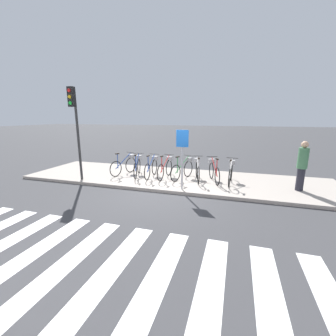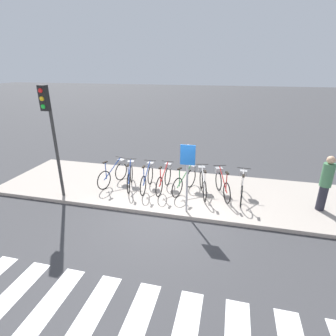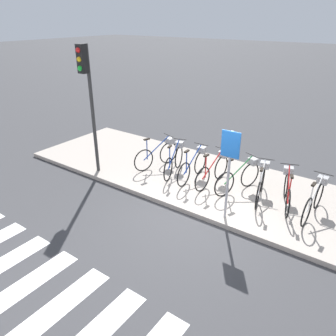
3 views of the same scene
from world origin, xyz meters
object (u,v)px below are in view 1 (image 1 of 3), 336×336
(parked_bicycle_5, at_px, (197,170))
(traffic_light, at_px, (74,115))
(parked_bicycle_3, at_px, (166,167))
(parked_bicycle_6, at_px, (214,171))
(parked_bicycle_4, at_px, (183,168))
(sign_post, at_px, (182,149))
(parked_bicycle_2, at_px, (152,167))
(parked_bicycle_0, at_px, (125,164))
(pedestrian, at_px, (302,165))
(parked_bicycle_1, at_px, (137,166))
(parked_bicycle_7, at_px, (231,172))

(parked_bicycle_5, relative_size, traffic_light, 0.44)
(parked_bicycle_3, height_order, traffic_light, traffic_light)
(parked_bicycle_6, bearing_deg, parked_bicycle_4, 179.39)
(parked_bicycle_6, height_order, sign_post, sign_post)
(parked_bicycle_5, bearing_deg, parked_bicycle_2, -178.59)
(parked_bicycle_0, bearing_deg, parked_bicycle_3, -1.14)
(parked_bicycle_3, distance_m, pedestrian, 5.19)
(parked_bicycle_0, bearing_deg, parked_bicycle_1, -7.77)
(parked_bicycle_1, bearing_deg, traffic_light, -145.72)
(parked_bicycle_4, relative_size, parked_bicycle_5, 0.97)
(pedestrian, bearing_deg, sign_post, -164.66)
(sign_post, bearing_deg, parked_bicycle_5, 76.28)
(parked_bicycle_7, xyz_separation_m, traffic_light, (-6.08, -1.37, 2.22))
(pedestrian, bearing_deg, parked_bicycle_4, 176.03)
(traffic_light, bearing_deg, sign_post, 0.62)
(parked_bicycle_1, bearing_deg, sign_post, -29.26)
(parked_bicycle_5, bearing_deg, parked_bicycle_6, 3.24)
(parked_bicycle_5, relative_size, parked_bicycle_6, 1.03)
(parked_bicycle_1, distance_m, sign_post, 2.91)
(parked_bicycle_0, distance_m, parked_bicycle_7, 4.74)
(parked_bicycle_1, distance_m, parked_bicycle_6, 3.38)
(parked_bicycle_3, xyz_separation_m, parked_bicycle_7, (2.74, -0.06, 0.00))
(parked_bicycle_3, bearing_deg, parked_bicycle_2, -175.08)
(parked_bicycle_5, bearing_deg, sign_post, -103.72)
(parked_bicycle_1, distance_m, parked_bicycle_7, 4.06)
(parked_bicycle_4, relative_size, parked_bicycle_6, 1.00)
(parked_bicycle_4, distance_m, sign_post, 1.78)
(parked_bicycle_3, xyz_separation_m, parked_bicycle_4, (0.78, 0.05, 0.00))
(parked_bicycle_3, relative_size, pedestrian, 0.94)
(parked_bicycle_4, xyz_separation_m, sign_post, (0.28, -1.43, 1.03))
(pedestrian, relative_size, sign_post, 0.82)
(parked_bicycle_0, bearing_deg, sign_post, -24.99)
(parked_bicycle_4, relative_size, traffic_light, 0.43)
(parked_bicycle_7, xyz_separation_m, pedestrian, (2.42, -0.20, 0.49))
(parked_bicycle_1, height_order, traffic_light, traffic_light)
(parked_bicycle_2, xyz_separation_m, traffic_light, (-2.71, -1.38, 2.22))
(parked_bicycle_2, relative_size, parked_bicycle_6, 1.05)
(parked_bicycle_2, distance_m, sign_post, 2.38)
(parked_bicycle_2, bearing_deg, traffic_light, -153.05)
(parked_bicycle_0, height_order, parked_bicycle_3, same)
(parked_bicycle_6, relative_size, traffic_light, 0.43)
(parked_bicycle_6, xyz_separation_m, pedestrian, (3.10, -0.29, 0.49))
(parked_bicycle_5, distance_m, pedestrian, 3.81)
(parked_bicycle_0, relative_size, parked_bicycle_3, 0.97)
(parked_bicycle_0, distance_m, parked_bicycle_6, 4.05)
(traffic_light, relative_size, sign_post, 1.72)
(parked_bicycle_2, height_order, parked_bicycle_3, same)
(parked_bicycle_1, xyz_separation_m, parked_bicycle_3, (1.32, 0.05, 0.00))
(parked_bicycle_6, xyz_separation_m, parked_bicycle_7, (0.68, -0.09, 0.00))
(parked_bicycle_4, relative_size, pedestrian, 0.90)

